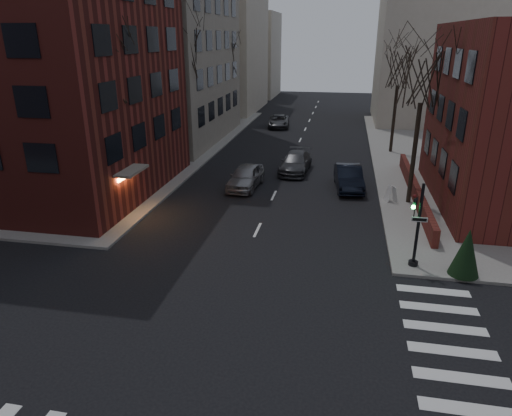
{
  "coord_description": "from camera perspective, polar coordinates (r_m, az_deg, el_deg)",
  "views": [
    {
      "loc": [
        4.37,
        -11.1,
        10.23
      ],
      "look_at": [
        0.26,
        10.22,
        2.0
      ],
      "focal_mm": 32.0,
      "sensor_mm": 36.0,
      "label": 1
    }
  ],
  "objects": [
    {
      "name": "streetlamp_near",
      "position": [
        35.91,
        -9.93,
        10.85
      ],
      "size": [
        0.36,
        0.36,
        6.28
      ],
      "color": "black",
      "rests_on": "sidewalk_far_left"
    },
    {
      "name": "sidewalk_far_left",
      "position": [
        53.9,
        -27.88,
        7.51
      ],
      "size": [
        44.0,
        44.0,
        0.15
      ],
      "primitive_type": "cube",
      "color": "gray",
      "rests_on": "ground"
    },
    {
      "name": "tree_left_a",
      "position": [
        28.4,
        -17.48,
        16.31
      ],
      "size": [
        4.18,
        4.18,
        10.26
      ],
      "color": "#2D231C",
      "rests_on": "sidewalk_far_left"
    },
    {
      "name": "car_lane_far",
      "position": [
        55.19,
        2.86,
        10.79
      ],
      "size": [
        2.81,
        5.26,
        1.41
      ],
      "primitive_type": "imported",
      "rotation": [
        0.0,
        0.0,
        0.1
      ],
      "color": "#3E3F43",
      "rests_on": "ground"
    },
    {
      "name": "streetlamp_far",
      "position": [
        54.89,
        -2.48,
        14.47
      ],
      "size": [
        0.36,
        0.36,
        6.28
      ],
      "color": "black",
      "rests_on": "sidewalk_far_left"
    },
    {
      "name": "building_distant_ra",
      "position": [
        62.05,
        21.79,
        17.31
      ],
      "size": [
        14.0,
        14.0,
        16.0
      ],
      "primitive_type": "cube",
      "color": "#BAAF9D",
      "rests_on": "ground"
    },
    {
      "name": "building_distant_la",
      "position": [
        68.89,
        -5.76,
        19.63
      ],
      "size": [
        14.0,
        16.0,
        18.0
      ],
      "primitive_type": "cube",
      "color": "#BAAF9D",
      "rests_on": "ground"
    },
    {
      "name": "evergreen_shrub",
      "position": [
        22.3,
        24.82,
        -5.03
      ],
      "size": [
        1.64,
        1.64,
        2.21
      ],
      "primitive_type": "cone",
      "rotation": [
        0.0,
        0.0,
        0.28
      ],
      "color": "#163219",
      "rests_on": "sidewalk_far_right"
    },
    {
      "name": "tree_left_c",
      "position": [
        52.81,
        -3.74,
        18.33
      ],
      "size": [
        3.96,
        3.96,
        9.72
      ],
      "color": "#2D231C",
      "rests_on": "sidewalk_far_left"
    },
    {
      "name": "building_distant_lb",
      "position": [
        84.95,
        -0.95,
        18.57
      ],
      "size": [
        10.0,
        12.0,
        14.0
      ],
      "primitive_type": "cube",
      "color": "#BAAF9D",
      "rests_on": "ground"
    },
    {
      "name": "building_left_brick",
      "position": [
        34.03,
        -26.01,
        16.71
      ],
      "size": [
        15.0,
        15.0,
        18.0
      ],
      "primitive_type": "cube",
      "color": "maroon",
      "rests_on": "ground"
    },
    {
      "name": "tree_right_b",
      "position": [
        43.4,
        17.47,
        16.36
      ],
      "size": [
        3.74,
        3.74,
        9.18
      ],
      "color": "#2D231C",
      "rests_on": "sidewalk_far_right"
    },
    {
      "name": "ground",
      "position": [
        15.71,
        -8.54,
        -20.14
      ],
      "size": [
        160.0,
        160.0,
        0.0
      ],
      "primitive_type": "plane",
      "color": "black",
      "rests_on": "ground"
    },
    {
      "name": "car_lane_silver",
      "position": [
        32.55,
        -1.3,
        3.94
      ],
      "size": [
        2.27,
        4.92,
        1.63
      ],
      "primitive_type": "imported",
      "rotation": [
        0.0,
        0.0,
        -0.07
      ],
      "color": "gray",
      "rests_on": "ground"
    },
    {
      "name": "traffic_signal",
      "position": [
        22.04,
        19.38,
        -2.67
      ],
      "size": [
        0.76,
        0.44,
        4.0
      ],
      "color": "black",
      "rests_on": "sidewalk_far_right"
    },
    {
      "name": "tree_right_a",
      "position": [
        29.51,
        20.25,
        15.27
      ],
      "size": [
        3.96,
        3.96,
        9.72
      ],
      "color": "#2D231C",
      "rests_on": "sidewalk_far_right"
    },
    {
      "name": "low_wall_right",
      "position": [
        31.97,
        19.26,
        2.13
      ],
      "size": [
        0.35,
        16.0,
        1.0
      ],
      "primitive_type": "cube",
      "color": "maroon",
      "rests_on": "sidewalk_far_right"
    },
    {
      "name": "parked_sedan",
      "position": [
        32.98,
        11.51,
        3.76
      ],
      "size": [
        2.26,
        5.13,
        1.64
      ],
      "primitive_type": "imported",
      "rotation": [
        0.0,
        0.0,
        0.11
      ],
      "color": "black",
      "rests_on": "ground"
    },
    {
      "name": "sandwich_board",
      "position": [
        30.75,
        16.57,
        1.73
      ],
      "size": [
        0.64,
        0.75,
        1.01
      ],
      "primitive_type": "cube",
      "rotation": [
        0.0,
        0.0,
        0.36
      ],
      "color": "white",
      "rests_on": "sidewalk_far_right"
    },
    {
      "name": "tree_left_b",
      "position": [
        39.39,
        -9.12,
        18.6
      ],
      "size": [
        4.4,
        4.4,
        10.8
      ],
      "color": "#2D231C",
      "rests_on": "sidewalk_far_left"
    },
    {
      "name": "car_lane_gray",
      "position": [
        36.59,
        4.96,
        5.69
      ],
      "size": [
        2.42,
        5.38,
        1.53
      ],
      "primitive_type": "imported",
      "rotation": [
        0.0,
        0.0,
        -0.05
      ],
      "color": "#39393D",
      "rests_on": "ground"
    }
  ]
}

